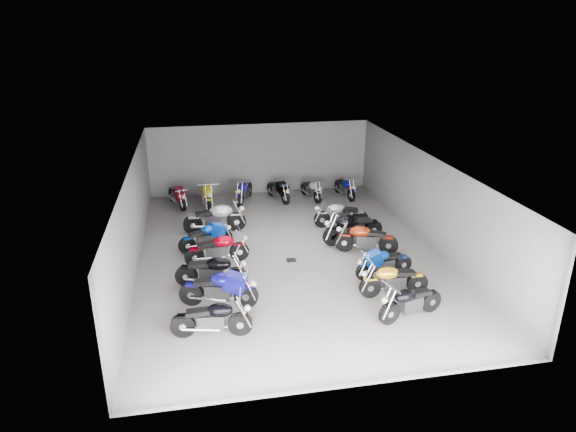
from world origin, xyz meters
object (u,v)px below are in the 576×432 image
motorcycle_right_c (384,263)px  motorcycle_left_d (218,249)px  motorcycle_back_c (244,191)px  motorcycle_back_e (311,189)px  motorcycle_back_d (278,190)px  motorcycle_left_e (207,237)px  motorcycle_back_f (345,188)px  motorcycle_right_f (340,215)px  motorcycle_right_a (410,302)px  motorcycle_right_d (366,239)px  motorcycle_back_b (208,195)px  motorcycle_left_f (215,218)px  motorcycle_left_a (212,319)px  motorcycle_left_c (212,271)px  drain_grate (291,260)px  motorcycle_back_a (177,196)px  motorcycle_right_b (393,280)px  motorcycle_right_e (352,228)px  motorcycle_left_b (219,289)px

motorcycle_right_c → motorcycle_left_d: bearing=57.4°
motorcycle_back_c → motorcycle_back_e: motorcycle_back_c is taller
motorcycle_right_c → motorcycle_back_e: motorcycle_right_c is taller
motorcycle_back_c → motorcycle_back_d: size_ratio=1.06×
motorcycle_left_e → motorcycle_back_f: size_ratio=0.99×
motorcycle_right_f → motorcycle_back_e: size_ratio=1.14×
motorcycle_right_f → motorcycle_back_d: motorcycle_right_f is taller
motorcycle_right_a → motorcycle_back_d: 10.39m
motorcycle_back_f → motorcycle_back_d: bearing=-12.8°
motorcycle_right_a → motorcycle_right_d: bearing=-18.9°
motorcycle_right_c → motorcycle_back_b: (-5.11, 7.46, 0.09)m
motorcycle_left_e → motorcycle_left_f: bearing=147.2°
motorcycle_left_a → motorcycle_left_e: (0.06, 5.37, -0.02)m
motorcycle_left_a → motorcycle_left_c: motorcycle_left_c is taller
motorcycle_left_d → motorcycle_back_e: motorcycle_left_d is taller
motorcycle_left_f → motorcycle_back_c: 3.55m
motorcycle_right_c → drain_grate: bearing=45.5°
motorcycle_right_a → motorcycle_back_a: motorcycle_back_a is taller
motorcycle_left_c → motorcycle_left_f: 4.34m
motorcycle_right_b → motorcycle_back_b: motorcycle_back_b is taller
drain_grate → motorcycle_right_d: (2.63, 0.15, 0.51)m
motorcycle_right_e → motorcycle_back_a: motorcycle_right_e is taller
motorcycle_back_f → motorcycle_back_e: bearing=-11.7°
motorcycle_left_b → motorcycle_back_e: size_ratio=1.18×
motorcycle_left_a → motorcycle_back_c: size_ratio=1.02×
motorcycle_right_c → motorcycle_back_d: motorcycle_back_d is taller
motorcycle_left_f → motorcycle_back_c: motorcycle_left_f is taller
motorcycle_left_d → motorcycle_back_c: motorcycle_left_d is taller
motorcycle_right_d → motorcycle_back_d: size_ratio=1.09×
drain_grate → motorcycle_back_a: size_ratio=0.16×
motorcycle_left_a → motorcycle_right_a: 5.24m
motorcycle_right_e → motorcycle_back_f: (1.20, 4.92, -0.10)m
motorcycle_left_d → motorcycle_back_a: motorcycle_left_d is taller
motorcycle_back_a → motorcycle_left_b: bearing=79.6°
motorcycle_left_c → motorcycle_back_d: motorcycle_left_c is taller
motorcycle_left_f → motorcycle_right_a: motorcycle_left_f is taller
motorcycle_right_d → motorcycle_back_b: motorcycle_back_b is taller
motorcycle_left_a → motorcycle_left_f: bearing=-176.2°
motorcycle_left_c → motorcycle_back_f: motorcycle_left_c is taller
motorcycle_left_c → motorcycle_back_a: bearing=-156.1°
drain_grate → motorcycle_left_a: (-2.79, -3.94, 0.49)m
motorcycle_left_a → motorcycle_back_f: size_ratio=1.07×
motorcycle_back_f → motorcycle_right_d: bearing=70.3°
motorcycle_back_a → motorcycle_left_d: bearing=84.4°
motorcycle_right_c → motorcycle_back_c: (-3.50, 7.87, 0.04)m
motorcycle_left_c → motorcycle_back_f: bearing=154.8°
motorcycle_right_d → motorcycle_back_f: bearing=9.7°
drain_grate → motorcycle_left_d: motorcycle_left_d is taller
drain_grate → motorcycle_back_f: bearing=58.7°
motorcycle_right_d → motorcycle_right_f: motorcycle_right_d is taller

